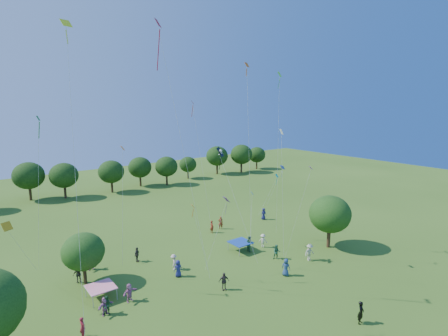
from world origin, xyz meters
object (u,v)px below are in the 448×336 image
Objects in this scene: tent_red_stripe at (101,287)px; tent_blue at (241,242)px; near_tree_east at (330,214)px; man_in_black at (361,313)px; pirate_kite at (221,154)px; red_high_kite at (168,77)px; near_tree_north at (83,252)px.

tent_red_stripe is 1.00× the size of tent_blue.
near_tree_east reaches higher than man_in_black.
man_in_black is at bearing -82.94° from pirate_kite.
near_tree_east is at bearing -31.27° from tent_blue.
man_in_black is at bearing -46.89° from tent_red_stripe.
near_tree_east is 25.26m from tent_red_stripe.
pirate_kite reaches higher than tent_blue.
red_high_kite is at bearing -157.16° from pirate_kite.
red_high_kite is (-10.69, -3.79, 17.37)m from tent_blue.
near_tree_east is at bearing -4.59° from red_high_kite.
tent_red_stripe is 16.29m from pirate_kite.
tent_red_stripe is 1.24× the size of man_in_black.
near_tree_north is 2.73× the size of man_in_black.
red_high_kite is at bearing -52.57° from near_tree_north.
tent_blue is 15.69m from man_in_black.
man_in_black reaches higher than tent_blue.
man_in_black is (-1.31, -15.63, -0.15)m from tent_blue.
pirate_kite reaches higher than near_tree_east.
near_tree_east is at bearing 26.10° from man_in_black.
tent_red_stripe is at bearing 113.78° from man_in_black.
tent_blue is (-8.81, 5.35, -2.95)m from near_tree_east.
man_in_black is (14.43, -15.42, -0.15)m from tent_red_stripe.
red_high_kite is at bearing 109.02° from man_in_black.
red_high_kite reaches higher than tent_red_stripe.
tent_blue is (15.74, 0.22, 0.00)m from tent_red_stripe.
tent_red_stripe is at bearing -84.68° from near_tree_north.
near_tree_east is 2.78× the size of tent_red_stripe.
pirate_kite is at bearing -1.86° from tent_red_stripe.
near_tree_north is at bearing 168.59° from tent_blue.
near_tree_north is 0.45× the size of pirate_kite.
pirate_kite is (12.57, -0.41, 10.35)m from tent_red_stripe.
near_tree_east is at bearing -21.53° from pirate_kite.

